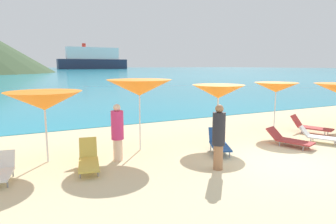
% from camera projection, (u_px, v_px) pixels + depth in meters
% --- Properties ---
extents(ground_plane, '(50.00, 100.00, 0.30)m').
position_uv_depth(ground_plane, '(148.00, 116.00, 17.54)').
color(ground_plane, beige).
extents(ocean_water, '(650.00, 440.00, 0.02)m').
position_uv_depth(ocean_water, '(29.00, 70.00, 209.60)').
color(ocean_water, teal).
rests_on(ocean_water, ground_plane).
extents(umbrella_1, '(2.15, 2.15, 2.09)m').
position_uv_depth(umbrella_1, '(44.00, 101.00, 8.52)').
color(umbrella_1, silver).
rests_on(umbrella_1, ground_plane).
extents(umbrella_2, '(2.23, 2.23, 2.37)m').
position_uv_depth(umbrella_2, '(139.00, 88.00, 9.72)').
color(umbrella_2, silver).
rests_on(umbrella_2, ground_plane).
extents(umbrella_3, '(2.07, 2.07, 2.12)m').
position_uv_depth(umbrella_3, '(218.00, 92.00, 10.86)').
color(umbrella_3, silver).
rests_on(umbrella_3, ground_plane).
extents(umbrella_4, '(2.00, 2.00, 2.11)m').
position_uv_depth(umbrella_4, '(276.00, 87.00, 12.52)').
color(umbrella_4, silver).
rests_on(umbrella_4, ground_plane).
extents(lounge_chair_0, '(1.08, 1.67, 0.58)m').
position_uv_depth(lounge_chair_0, '(289.00, 139.00, 10.48)').
color(lounge_chair_0, '#A53333').
rests_on(lounge_chair_0, ground_plane).
extents(lounge_chair_1, '(0.80, 1.63, 0.74)m').
position_uv_depth(lounge_chair_1, '(89.00, 159.00, 8.13)').
color(lounge_chair_1, '#D8BF4C').
rests_on(lounge_chair_1, ground_plane).
extents(lounge_chair_2, '(1.09, 1.55, 0.70)m').
position_uv_depth(lounge_chair_2, '(219.00, 143.00, 9.74)').
color(lounge_chair_2, '#1E478C').
rests_on(lounge_chair_2, ground_plane).
extents(lounge_chair_3, '(0.74, 1.34, 0.63)m').
position_uv_depth(lounge_chair_3, '(0.00, 170.00, 7.29)').
color(lounge_chair_3, white).
rests_on(lounge_chair_3, ground_plane).
extents(lounge_chair_4, '(1.15, 1.72, 0.71)m').
position_uv_depth(lounge_chair_4, '(310.00, 126.00, 12.48)').
color(lounge_chair_4, '#A53333').
rests_on(lounge_chair_4, ground_plane).
extents(lounge_chair_5, '(1.13, 1.50, 0.55)m').
position_uv_depth(lounge_chair_5, '(319.00, 136.00, 10.98)').
color(lounge_chair_5, white).
rests_on(lounge_chair_5, ground_plane).
extents(beachgoer_0, '(0.37, 0.37, 1.71)m').
position_uv_depth(beachgoer_0, '(117.00, 131.00, 8.79)').
color(beachgoer_0, beige).
rests_on(beachgoer_0, ground_plane).
extents(beachgoer_1, '(0.35, 0.35, 1.80)m').
position_uv_depth(beachgoer_1, '(219.00, 136.00, 8.01)').
color(beachgoer_1, '#A3704C').
rests_on(beachgoer_1, ground_plane).
extents(cruise_ship, '(56.84, 10.65, 20.72)m').
position_uv_depth(cruise_ship, '(93.00, 59.00, 246.94)').
color(cruise_ship, '#262D47').
rests_on(cruise_ship, ocean_water).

